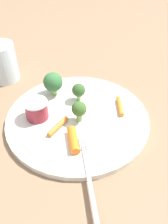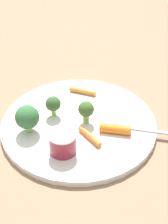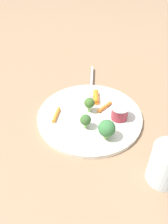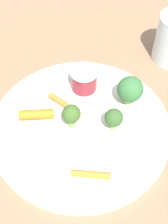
{
  "view_description": "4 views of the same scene",
  "coord_description": "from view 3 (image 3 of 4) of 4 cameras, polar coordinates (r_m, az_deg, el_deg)",
  "views": [
    {
      "loc": [
        -0.08,
        -0.35,
        0.34
      ],
      "look_at": [
        0.01,
        -0.0,
        0.02
      ],
      "focal_mm": 37.44,
      "sensor_mm": 36.0,
      "label": 1
    },
    {
      "loc": [
        -0.47,
        -0.05,
        0.41
      ],
      "look_at": [
        0.01,
        -0.01,
        0.03
      ],
      "focal_mm": 52.0,
      "sensor_mm": 36.0,
      "label": 2
    },
    {
      "loc": [
        0.05,
        0.47,
        0.44
      ],
      "look_at": [
        0.02,
        -0.0,
        0.02
      ],
      "focal_mm": 36.53,
      "sensor_mm": 36.0,
      "label": 3
    },
    {
      "loc": [
        0.29,
        -0.04,
        0.42
      ],
      "look_at": [
        -0.01,
        0.01,
        0.03
      ],
      "focal_mm": 49.35,
      "sensor_mm": 36.0,
      "label": 4
    }
  ],
  "objects": [
    {
      "name": "fork",
      "position": [
        0.77,
        1.87,
        7.45
      ],
      "size": [
        0.04,
        0.2,
        0.0
      ],
      "color": "#C0B2C3",
      "rests_on": "plate"
    },
    {
      "name": "broccoli_floret_0",
      "position": [
        0.59,
        0.39,
        -2.05
      ],
      "size": [
        0.03,
        0.03,
        0.04
      ],
      "color": "#7EC35E",
      "rests_on": "plate"
    },
    {
      "name": "broccoli_floret_1",
      "position": [
        0.56,
        5.72,
        -4.14
      ],
      "size": [
        0.04,
        0.04,
        0.05
      ],
      "color": "#92BD60",
      "rests_on": "plate"
    },
    {
      "name": "carrot_stick_0",
      "position": [
        0.66,
        5.17,
        1.29
      ],
      "size": [
        0.05,
        0.04,
        0.01
      ],
      "primitive_type": "cylinder",
      "rotation": [
        1.57,
        0.0,
        5.43
      ],
      "color": "orange",
      "rests_on": "plate"
    },
    {
      "name": "sauce_cup",
      "position": [
        0.63,
        8.91,
        -0.1
      ],
      "size": [
        0.05,
        0.05,
        0.04
      ],
      "color": "maroon",
      "rests_on": "plate"
    },
    {
      "name": "plate",
      "position": [
        0.65,
        1.42,
        -1.04
      ],
      "size": [
        0.29,
        0.29,
        0.01
      ],
      "primitive_type": "cylinder",
      "color": "silver",
      "rests_on": "ground_plane"
    },
    {
      "name": "carrot_stick_1",
      "position": [
        0.64,
        -6.98,
        -0.66
      ],
      "size": [
        0.02,
        0.06,
        0.01
      ],
      "primitive_type": "cylinder",
      "rotation": [
        1.57,
        0.0,
        2.88
      ],
      "color": "orange",
      "rests_on": "plate"
    },
    {
      "name": "ground_plane",
      "position": [
        0.65,
        1.41,
        -1.43
      ],
      "size": [
        2.4,
        2.4,
        0.0
      ],
      "primitive_type": "plane",
      "color": "#8A6B4E"
    },
    {
      "name": "drinking_glass",
      "position": [
        0.52,
        20.06,
        -12.26
      ],
      "size": [
        0.08,
        0.08,
        0.09
      ],
      "primitive_type": "cylinder",
      "color": "silver",
      "rests_on": "ground_plane"
    },
    {
      "name": "broccoli_floret_2",
      "position": [
        0.63,
        1.14,
        2.15
      ],
      "size": [
        0.03,
        0.03,
        0.05
      ],
      "color": "#82AA5F",
      "rests_on": "plate"
    },
    {
      "name": "carrot_stick_2",
      "position": [
        0.69,
        3.02,
        3.79
      ],
      "size": [
        0.02,
        0.06,
        0.02
      ],
      "primitive_type": "cylinder",
      "rotation": [
        1.57,
        0.0,
        6.18
      ],
      "color": "orange",
      "rests_on": "plate"
    }
  ]
}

